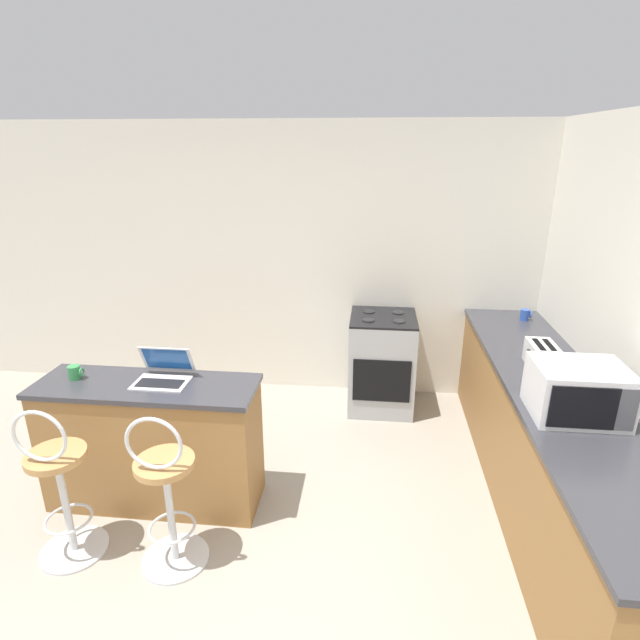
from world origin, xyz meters
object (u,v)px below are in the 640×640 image
at_px(bar_stool_far, 167,494).
at_px(toaster, 542,356).
at_px(stove_range, 382,362).
at_px(bar_stool_near, 60,486).
at_px(microwave, 578,391).
at_px(laptop, 164,372).
at_px(mug_blue, 525,315).
at_px(mug_green, 75,372).

bearing_deg(bar_stool_far, toaster, 25.03).
bearing_deg(stove_range, bar_stool_far, -121.02).
xyz_separation_m(bar_stool_near, microwave, (2.96, 0.43, 0.57)).
bearing_deg(bar_stool_near, laptop, 54.91).
height_order(bar_stool_near, microwave, microwave).
distance_m(laptop, mug_blue, 3.09).
bearing_deg(laptop, microwave, -4.08).
height_order(toaster, stove_range, toaster).
height_order(laptop, toaster, laptop).
relative_size(bar_stool_far, mug_green, 10.72).
height_order(toaster, mug_green, toaster).
xyz_separation_m(laptop, mug_blue, (2.71, 1.49, -0.01)).
height_order(microwave, mug_green, microwave).
relative_size(laptop, mug_blue, 3.53).
distance_m(laptop, toaster, 2.59).
distance_m(stove_range, mug_green, 2.60).
xyz_separation_m(bar_stool_near, laptop, (0.43, 0.61, 0.47)).
bearing_deg(bar_stool_near, microwave, 8.27).
height_order(laptop, stove_range, laptop).
bearing_deg(bar_stool_far, mug_green, 145.37).
height_order(bar_stool_far, mug_blue, bar_stool_far).
bearing_deg(laptop, bar_stool_near, -125.09).
xyz_separation_m(toaster, mug_blue, (0.16, 1.02, -0.04)).
relative_size(bar_stool_near, mug_blue, 10.49).
height_order(bar_stool_far, laptop, laptop).
height_order(microwave, toaster, microwave).
relative_size(stove_range, mug_blue, 9.21).
xyz_separation_m(microwave, mug_blue, (0.17, 1.67, -0.10)).
xyz_separation_m(bar_stool_far, toaster, (2.32, 1.08, 0.50)).
relative_size(bar_stool_near, laptop, 2.97).
xyz_separation_m(laptop, microwave, (2.53, -0.18, 0.10)).
bearing_deg(bar_stool_far, mug_blue, 40.24).
distance_m(toaster, mug_blue, 1.03).
bearing_deg(microwave, bar_stool_near, -171.73).
bearing_deg(mug_green, mug_blue, 24.97).
xyz_separation_m(bar_stool_far, microwave, (2.31, 0.43, 0.57)).
xyz_separation_m(bar_stool_far, laptop, (-0.22, 0.61, 0.47)).
relative_size(microwave, toaster, 1.59).
relative_size(mug_green, mug_blue, 0.98).
distance_m(toaster, stove_range, 1.56).
relative_size(bar_stool_far, microwave, 2.10).
xyz_separation_m(toaster, stove_range, (-1.08, 0.98, -0.54)).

